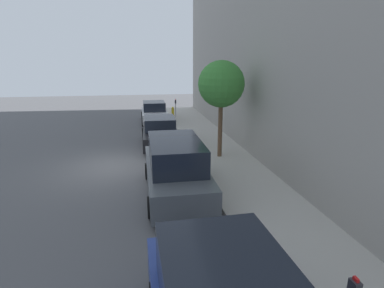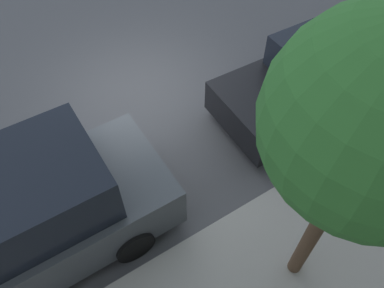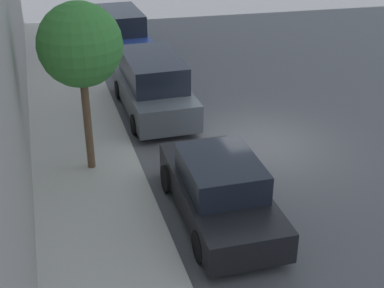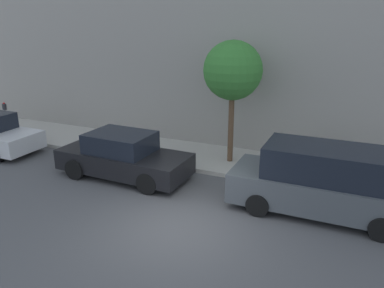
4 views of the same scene
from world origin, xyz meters
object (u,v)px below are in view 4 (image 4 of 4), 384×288
object	(u,v)px
parked_minivan_second	(322,181)
parking_meter_far	(6,115)
parked_sedan_third	(123,157)
street_tree	(233,71)

from	to	relation	value
parked_minivan_second	parking_meter_far	world-z (taller)	parked_minivan_second
parked_sedan_third	parking_meter_far	xyz separation A→B (m)	(1.74, 7.46, 0.31)
parking_meter_far	street_tree	size ratio (longest dim) A/B	0.33
parking_meter_far	street_tree	world-z (taller)	street_tree
street_tree	parked_sedan_third	bearing A→B (deg)	130.97
street_tree	parked_minivan_second	bearing A→B (deg)	-125.56
parked_sedan_third	street_tree	world-z (taller)	street_tree
parked_sedan_third	street_tree	size ratio (longest dim) A/B	1.05
parked_minivan_second	parked_sedan_third	size ratio (longest dim) A/B	1.08
parked_minivan_second	parking_meter_far	distance (m)	13.93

